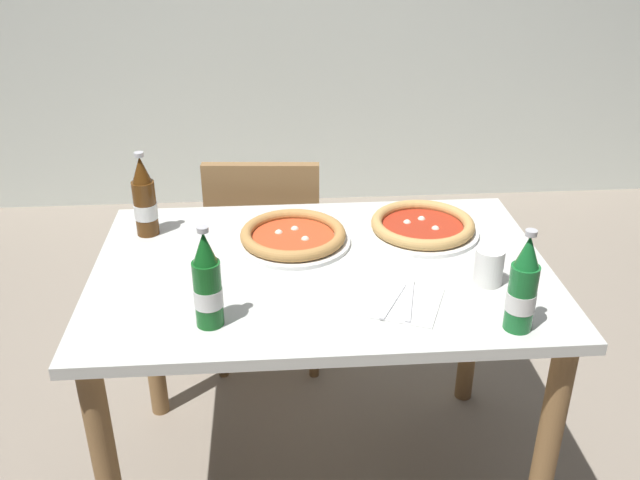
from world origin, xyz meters
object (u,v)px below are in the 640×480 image
object	(u,v)px
pizza_margherita_near	(293,236)
beer_bottle_right	(207,285)
paper_cup	(489,267)
pizza_marinara_far	(422,226)
beer_bottle_center	(523,288)
beer_bottle_left	(145,200)
chair_behind_table	(266,249)
dining_table_main	(321,302)
napkin_with_cutlery	(401,302)

from	to	relation	value
pizza_margherita_near	beer_bottle_right	bearing A→B (deg)	-117.80
paper_cup	pizza_marinara_far	bearing A→B (deg)	109.67
beer_bottle_center	beer_bottle_left	bearing A→B (deg)	148.80
chair_behind_table	pizza_marinara_far	distance (m)	0.69
dining_table_main	napkin_with_cutlery	xyz separation A→B (m)	(0.18, -0.20, 0.12)
dining_table_main	pizza_marinara_far	distance (m)	0.38
pizza_margherita_near	pizza_marinara_far	size ratio (longest dim) A/B	0.99
dining_table_main	beer_bottle_right	distance (m)	0.43
pizza_marinara_far	beer_bottle_left	size ratio (longest dim) A/B	1.31
pizza_margherita_near	pizza_marinara_far	bearing A→B (deg)	5.87
chair_behind_table	beer_bottle_right	xyz separation A→B (m)	(-0.12, -0.86, 0.37)
pizza_margherita_near	napkin_with_cutlery	bearing A→B (deg)	-53.38
chair_behind_table	paper_cup	bearing A→B (deg)	131.88
beer_bottle_center	napkin_with_cutlery	xyz separation A→B (m)	(-0.24, 0.12, -0.10)
beer_bottle_center	dining_table_main	bearing A→B (deg)	142.60
pizza_marinara_far	chair_behind_table	bearing A→B (deg)	136.29
beer_bottle_right	paper_cup	distance (m)	0.70
pizza_marinara_far	paper_cup	xyz separation A→B (m)	(0.11, -0.29, 0.03)
napkin_with_cutlery	paper_cup	distance (m)	0.25
pizza_marinara_far	beer_bottle_right	size ratio (longest dim) A/B	1.31
beer_bottle_left	paper_cup	distance (m)	0.96
napkin_with_cutlery	paper_cup	xyz separation A→B (m)	(0.23, 0.08, 0.04)
dining_table_main	pizza_margherita_near	xyz separation A→B (m)	(-0.07, 0.13, 0.13)
pizza_marinara_far	beer_bottle_right	xyz separation A→B (m)	(-0.58, -0.43, 0.08)
dining_table_main	paper_cup	size ratio (longest dim) A/B	12.63
pizza_margherita_near	paper_cup	xyz separation A→B (m)	(0.48, -0.26, 0.03)
pizza_marinara_far	dining_table_main	bearing A→B (deg)	-150.45
pizza_margherita_near	napkin_with_cutlery	size ratio (longest dim) A/B	1.37
chair_behind_table	paper_cup	size ratio (longest dim) A/B	8.95
chair_behind_table	pizza_marinara_far	size ratio (longest dim) A/B	2.62
pizza_margherita_near	dining_table_main	bearing A→B (deg)	-62.73
beer_bottle_center	paper_cup	world-z (taller)	beer_bottle_center
pizza_marinara_far	beer_bottle_left	xyz separation A→B (m)	(-0.79, 0.05, 0.08)
dining_table_main	beer_bottle_left	bearing A→B (deg)	154.95
beer_bottle_left	paper_cup	size ratio (longest dim) A/B	2.60
chair_behind_table	napkin_with_cutlery	world-z (taller)	chair_behind_table
chair_behind_table	pizza_margherita_near	bearing A→B (deg)	104.14
dining_table_main	beer_bottle_right	size ratio (longest dim) A/B	4.86
beer_bottle_center	beer_bottle_right	bearing A→B (deg)	174.41
beer_bottle_left	beer_bottle_right	xyz separation A→B (m)	(0.21, -0.48, 0.00)
beer_bottle_center	paper_cup	bearing A→B (deg)	92.98
paper_cup	beer_bottle_right	bearing A→B (deg)	-169.07
pizza_margherita_near	paper_cup	bearing A→B (deg)	-28.09
pizza_margherita_near	beer_bottle_left	size ratio (longest dim) A/B	1.30
pizza_marinara_far	beer_bottle_right	bearing A→B (deg)	-143.62
paper_cup	pizza_margherita_near	bearing A→B (deg)	151.91
beer_bottle_center	paper_cup	size ratio (longest dim) A/B	2.60
dining_table_main	beer_bottle_center	bearing A→B (deg)	-37.40
chair_behind_table	pizza_marinara_far	bearing A→B (deg)	140.63
dining_table_main	paper_cup	distance (m)	0.46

